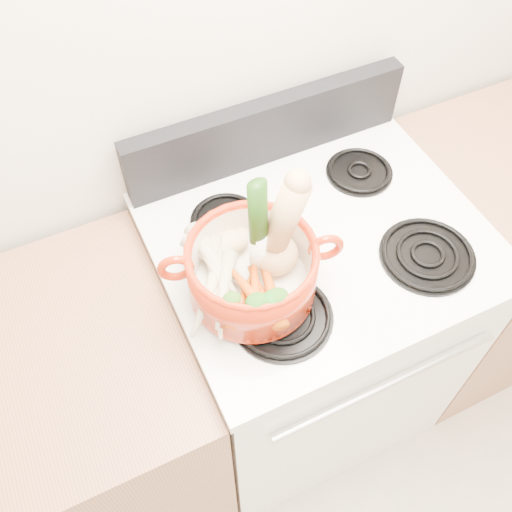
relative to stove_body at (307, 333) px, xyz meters
name	(u,v)px	position (x,y,z in m)	size (l,w,h in m)	color
wall_back	(259,27)	(0.00, 0.35, 0.84)	(3.50, 0.02, 2.60)	silver
stove_body	(307,333)	(0.00, 0.00, 0.00)	(0.76, 0.65, 0.92)	white
cooktop	(321,240)	(0.00, 0.00, 0.47)	(0.78, 0.67, 0.03)	white
control_backsplash	(267,131)	(0.00, 0.30, 0.58)	(0.76, 0.05, 0.18)	black
oven_handle	(387,385)	(0.00, -0.34, 0.32)	(0.02, 0.02, 0.60)	silver
burner_front_left	(282,316)	(-0.19, -0.16, 0.50)	(0.22, 0.22, 0.02)	black
burner_front_right	(428,255)	(0.19, -0.16, 0.50)	(0.22, 0.22, 0.02)	black
burner_back_left	(226,219)	(-0.19, 0.14, 0.50)	(0.17, 0.17, 0.02)	black
burner_back_right	(359,171)	(0.19, 0.14, 0.50)	(0.17, 0.17, 0.02)	black
dutch_oven	(252,271)	(-0.22, -0.07, 0.58)	(0.28, 0.28, 0.14)	#A4220A
pot_handle_left	(176,268)	(-0.37, -0.03, 0.62)	(0.08, 0.08, 0.02)	#A4220A
pot_handle_right	(326,248)	(-0.07, -0.12, 0.62)	(0.08, 0.08, 0.02)	#A4220A
squash	(277,231)	(-0.16, -0.06, 0.66)	(0.10, 0.10, 0.25)	tan
leek	(259,231)	(-0.20, -0.06, 0.68)	(0.04, 0.04, 0.28)	white
ginger	(230,242)	(-0.22, 0.03, 0.56)	(0.09, 0.06, 0.05)	#D5BF83
parsnip_0	(217,286)	(-0.30, -0.07, 0.56)	(0.04, 0.04, 0.23)	beige
parsnip_1	(210,291)	(-0.32, -0.08, 0.57)	(0.04, 0.04, 0.21)	beige
parsnip_2	(220,263)	(-0.27, -0.02, 0.57)	(0.04, 0.04, 0.20)	beige
parsnip_3	(223,290)	(-0.29, -0.09, 0.58)	(0.04, 0.04, 0.17)	beige
parsnip_4	(215,267)	(-0.29, -0.04, 0.58)	(0.04, 0.04, 0.20)	beige
parsnip_5	(215,263)	(-0.28, -0.03, 0.59)	(0.04, 0.04, 0.21)	beige
carrot_0	(262,294)	(-0.22, -0.12, 0.55)	(0.03, 0.03, 0.14)	#DE4F0B
carrot_1	(241,302)	(-0.27, -0.12, 0.56)	(0.03, 0.03, 0.13)	#BD4709
carrot_2	(270,288)	(-0.20, -0.12, 0.57)	(0.04, 0.04, 0.19)	#CF430A
carrot_3	(255,292)	(-0.24, -0.12, 0.57)	(0.03, 0.03, 0.15)	#BB3409
carrot_4	(249,292)	(-0.25, -0.12, 0.58)	(0.03, 0.03, 0.16)	#C9570A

